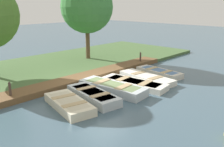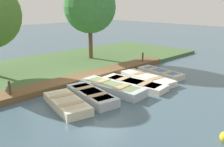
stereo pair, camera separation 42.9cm
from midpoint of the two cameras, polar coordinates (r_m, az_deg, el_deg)
name	(u,v)px [view 1 (the left image)]	position (r m, az deg, el deg)	size (l,w,h in m)	color
ground_plane	(101,86)	(13.09, -3.41, -2.95)	(80.00, 80.00, 0.00)	#425B6B
shore_bank	(48,68)	(16.91, -15.14, 1.19)	(8.00, 24.00, 0.20)	#476638
dock_walkway	(82,78)	(14.14, -7.65, -1.03)	(1.21, 13.32, 0.29)	brown
rowboat_0	(69,104)	(10.56, -10.97, -6.83)	(2.91, 1.68, 0.37)	beige
rowboat_1	(93,95)	(11.30, -5.48, -4.97)	(3.15, 1.53, 0.41)	#B2BCC1
rowboat_2	(112,88)	(12.22, -0.94, -3.25)	(3.58, 1.43, 0.43)	#B2BCC1
rowboat_3	(134,83)	(13.06, 4.04, -2.26)	(3.64, 1.53, 0.33)	silver
rowboat_4	(147,78)	(14.11, 7.05, -0.98)	(3.48, 1.45, 0.33)	silver
rowboat_5	(159,72)	(15.29, 9.92, 0.25)	(2.99, 1.29, 0.35)	beige
mooring_post_near	(10,92)	(11.89, -23.20, -3.85)	(0.11, 0.11, 0.91)	#47382D
mooring_post_far	(140,59)	(17.61, 5.81, 3.42)	(0.11, 0.11, 0.91)	#47382D
park_tree_left	(87,7)	(18.56, -6.46, 14.84)	(3.76, 3.76, 5.83)	brown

